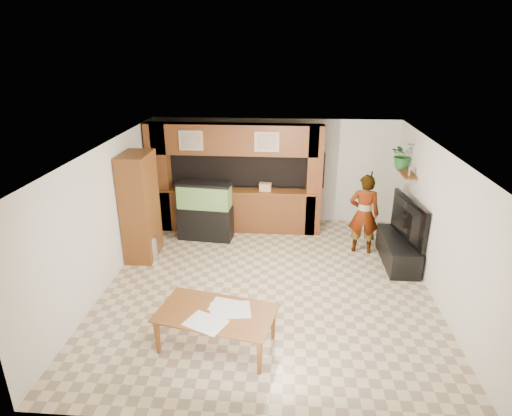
# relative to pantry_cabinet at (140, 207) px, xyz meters

# --- Properties ---
(floor) EXTENTS (6.50, 6.50, 0.00)m
(floor) POSITION_rel_pantry_cabinet_xyz_m (2.70, -0.97, -1.13)
(floor) COLOR #CEB68F
(floor) RESTS_ON ground
(ceiling) EXTENTS (6.50, 6.50, 0.00)m
(ceiling) POSITION_rel_pantry_cabinet_xyz_m (2.70, -0.97, 1.47)
(ceiling) COLOR white
(ceiling) RESTS_ON wall_back
(wall_back) EXTENTS (6.00, 0.00, 6.00)m
(wall_back) POSITION_rel_pantry_cabinet_xyz_m (2.70, 2.28, 0.17)
(wall_back) COLOR silver
(wall_back) RESTS_ON floor
(wall_left) EXTENTS (0.00, 6.50, 6.50)m
(wall_left) POSITION_rel_pantry_cabinet_xyz_m (-0.30, -0.97, 0.17)
(wall_left) COLOR silver
(wall_left) RESTS_ON floor
(wall_right) EXTENTS (0.00, 6.50, 6.50)m
(wall_right) POSITION_rel_pantry_cabinet_xyz_m (5.70, -0.97, 0.17)
(wall_right) COLOR silver
(wall_right) RESTS_ON floor
(partition) EXTENTS (4.20, 0.99, 2.60)m
(partition) POSITION_rel_pantry_cabinet_xyz_m (1.75, 1.66, 0.19)
(partition) COLOR brown
(partition) RESTS_ON floor
(wall_clock) EXTENTS (0.05, 0.25, 0.25)m
(wall_clock) POSITION_rel_pantry_cabinet_xyz_m (-0.27, 0.03, 0.77)
(wall_clock) COLOR black
(wall_clock) RESTS_ON wall_left
(wall_shelf) EXTENTS (0.25, 0.90, 0.04)m
(wall_shelf) POSITION_rel_pantry_cabinet_xyz_m (5.55, 0.98, 0.57)
(wall_shelf) COLOR brown
(wall_shelf) RESTS_ON wall_right
(pantry_cabinet) EXTENTS (0.56, 0.92, 2.25)m
(pantry_cabinet) POSITION_rel_pantry_cabinet_xyz_m (0.00, 0.00, 0.00)
(pantry_cabinet) COLOR brown
(pantry_cabinet) RESTS_ON floor
(trash_can) EXTENTS (0.29, 0.29, 0.52)m
(trash_can) POSITION_rel_pantry_cabinet_xyz_m (0.20, -0.17, -0.86)
(trash_can) COLOR #B2B2B7
(trash_can) RESTS_ON floor
(aquarium) EXTENTS (1.24, 0.46, 1.37)m
(aquarium) POSITION_rel_pantry_cabinet_xyz_m (1.16, 0.98, -0.46)
(aquarium) COLOR black
(aquarium) RESTS_ON floor
(tv_stand) EXTENTS (0.58, 1.59, 0.53)m
(tv_stand) POSITION_rel_pantry_cabinet_xyz_m (5.35, 0.12, -0.86)
(tv_stand) COLOR black
(tv_stand) RESTS_ON floor
(television) EXTENTS (0.44, 1.49, 0.85)m
(television) POSITION_rel_pantry_cabinet_xyz_m (5.35, 0.12, -0.17)
(television) COLOR black
(television) RESTS_ON tv_stand
(photo_frame) EXTENTS (0.05, 0.14, 0.18)m
(photo_frame) POSITION_rel_pantry_cabinet_xyz_m (5.55, 0.73, 0.68)
(photo_frame) COLOR tan
(photo_frame) RESTS_ON wall_shelf
(potted_plant) EXTENTS (0.67, 0.63, 0.59)m
(potted_plant) POSITION_rel_pantry_cabinet_xyz_m (5.52, 1.26, 0.89)
(potted_plant) COLOR #28662D
(potted_plant) RESTS_ON wall_shelf
(person) EXTENTS (0.69, 0.50, 1.76)m
(person) POSITION_rel_pantry_cabinet_xyz_m (4.68, 0.57, -0.25)
(person) COLOR #947551
(person) RESTS_ON floor
(microphone) EXTENTS (0.04, 0.10, 0.16)m
(microphone) POSITION_rel_pantry_cabinet_xyz_m (4.73, 0.41, 0.68)
(microphone) COLOR black
(microphone) RESTS_ON person
(dining_table) EXTENTS (1.88, 1.29, 0.60)m
(dining_table) POSITION_rel_pantry_cabinet_xyz_m (2.02, -2.84, -0.82)
(dining_table) COLOR brown
(dining_table) RESTS_ON floor
(newspaper_a) EXTENTS (0.66, 0.53, 0.01)m
(newspaper_a) POSITION_rel_pantry_cabinet_xyz_m (2.23, -2.74, -0.52)
(newspaper_a) COLOR silver
(newspaper_a) RESTS_ON dining_table
(newspaper_b) EXTENTS (0.67, 0.60, 0.01)m
(newspaper_b) POSITION_rel_pantry_cabinet_xyz_m (1.93, -3.07, -0.52)
(newspaper_b) COLOR silver
(newspaper_b) RESTS_ON dining_table
(newspaper_c) EXTENTS (0.56, 0.46, 0.01)m
(newspaper_c) POSITION_rel_pantry_cabinet_xyz_m (2.17, -2.64, -0.52)
(newspaper_c) COLOR silver
(newspaper_c) RESTS_ON dining_table
(counter_box) EXTENTS (0.28, 0.20, 0.18)m
(counter_box) POSITION_rel_pantry_cabinet_xyz_m (2.52, 1.48, 0.01)
(counter_box) COLOR tan
(counter_box) RESTS_ON partition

